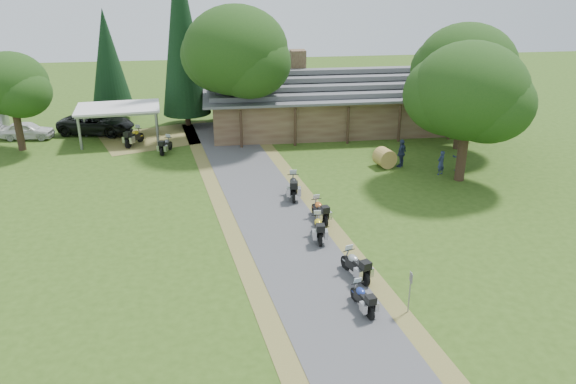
{
  "coord_description": "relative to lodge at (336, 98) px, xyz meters",
  "views": [
    {
      "loc": [
        -3.89,
        -20.21,
        12.92
      ],
      "look_at": [
        -0.26,
        6.75,
        1.6
      ],
      "focal_mm": 35.0,
      "sensor_mm": 36.0,
      "label": 1
    }
  ],
  "objects": [
    {
      "name": "person_c",
      "position": [
        2.37,
        -10.01,
        -1.34
      ],
      "size": [
        0.77,
        0.77,
        2.23
      ],
      "primitive_type": "imported",
      "rotation": [
        0.0,
        0.0,
        3.94
      ],
      "color": "navy",
      "rests_on": "ground"
    },
    {
      "name": "motorcycle_row_c",
      "position": [
        -5.06,
        -19.68,
        -1.8
      ],
      "size": [
        0.74,
        1.94,
        1.3
      ],
      "primitive_type": null,
      "rotation": [
        0.0,
        0.0,
        1.51
      ],
      "color": "gold",
      "rests_on": "ground"
    },
    {
      "name": "cedar_near",
      "position": [
        -12.11,
        2.27,
        4.71
      ],
      "size": [
        3.92,
        3.92,
        14.31
      ],
      "primitive_type": "cone",
      "color": "black",
      "rests_on": "ground"
    },
    {
      "name": "motorcycle_row_e",
      "position": [
        -5.53,
        -14.23,
        -1.72
      ],
      "size": [
        0.92,
        2.18,
        1.45
      ],
      "primitive_type": null,
      "rotation": [
        0.0,
        0.0,
        1.46
      ],
      "color": "black",
      "rests_on": "ground"
    },
    {
      "name": "oak_driveway",
      "position": [
        5.25,
        -12.88,
        2.13
      ],
      "size": [
        6.89,
        6.89,
        9.16
      ],
      "primitive_type": null,
      "color": "#143610",
      "rests_on": "ground"
    },
    {
      "name": "car_dark_suv",
      "position": [
        -19.23,
        0.73,
        -1.23
      ],
      "size": [
        4.25,
        6.88,
        2.45
      ],
      "primitive_type": "imported",
      "rotation": [
        0.0,
        0.0,
        1.32
      ],
      "color": "black",
      "rests_on": "ground"
    },
    {
      "name": "driveway",
      "position": [
        -6.5,
        -20.0,
        -2.45
      ],
      "size": [
        51.95,
        51.95,
        0.0
      ],
      "primitive_type": "plane",
      "rotation": [
        0.0,
        0.0,
        0.14
      ],
      "color": "#4A4A4D",
      "rests_on": "ground"
    },
    {
      "name": "ground",
      "position": [
        -6.0,
        -24.0,
        -2.45
      ],
      "size": [
        120.0,
        120.0,
        0.0
      ],
      "primitive_type": "plane",
      "color": "#304D15",
      "rests_on": "ground"
    },
    {
      "name": "car_white_sedan",
      "position": [
        -24.34,
        0.01,
        -1.6
      ],
      "size": [
        2.62,
        5.26,
        1.69
      ],
      "primitive_type": "imported",
      "rotation": [
        0.0,
        0.0,
        1.47
      ],
      "color": "silver",
      "rests_on": "ground"
    },
    {
      "name": "oak_silo",
      "position": [
        -23.95,
        -2.83,
        1.49
      ],
      "size": [
        5.17,
        5.17,
        7.87
      ],
      "primitive_type": null,
      "color": "#143610",
      "rests_on": "ground"
    },
    {
      "name": "carport",
      "position": [
        -17.08,
        -1.36,
        -1.13
      ],
      "size": [
        6.46,
        4.62,
        2.64
      ],
      "primitive_type": null,
      "rotation": [
        0.0,
        0.0,
        0.09
      ],
      "color": "silver",
      "rests_on": "ground"
    },
    {
      "name": "person_a",
      "position": [
        4.42,
        -11.8,
        -1.51
      ],
      "size": [
        0.65,
        0.59,
        1.88
      ],
      "primitive_type": "imported",
      "rotation": [
        0.0,
        0.0,
        3.63
      ],
      "color": "navy",
      "rests_on": "ground"
    },
    {
      "name": "motorcycle_carport_b",
      "position": [
        -13.46,
        -4.93,
        -1.84
      ],
      "size": [
        1.13,
        1.87,
        1.22
      ],
      "primitive_type": null,
      "rotation": [
        0.0,
        0.0,
        1.24
      ],
      "color": "slate",
      "rests_on": "ground"
    },
    {
      "name": "lodge",
      "position": [
        0.0,
        0.0,
        0.0
      ],
      "size": [
        21.4,
        9.4,
        4.9
      ],
      "primitive_type": null,
      "color": "brown",
      "rests_on": "ground"
    },
    {
      "name": "oak_lodge_left",
      "position": [
        -8.11,
        -2.86,
        3.07
      ],
      "size": [
        7.6,
        7.6,
        11.03
      ],
      "primitive_type": null,
      "color": "#143610",
      "rests_on": "ground"
    },
    {
      "name": "hay_bale",
      "position": [
        1.27,
        -9.86,
        -1.82
      ],
      "size": [
        1.5,
        1.42,
        1.26
      ],
      "primitive_type": "cylinder",
      "rotation": [
        1.57,
        0.0,
        0.23
      ],
      "color": "olive",
      "rests_on": "ground"
    },
    {
      "name": "sign_post",
      "position": [
        -2.69,
        -26.34,
        -1.55
      ],
      "size": [
        0.32,
        0.05,
        1.81
      ],
      "primitive_type": null,
      "color": "gray",
      "rests_on": "ground"
    },
    {
      "name": "motorcycle_row_a",
      "position": [
        -4.45,
        -25.94,
        -1.87
      ],
      "size": [
        0.89,
        1.78,
        1.16
      ],
      "primitive_type": null,
      "rotation": [
        0.0,
        0.0,
        1.78
      ],
      "color": "navy",
      "rests_on": "ground"
    },
    {
      "name": "motorcycle_carport_a",
      "position": [
        -15.93,
        -2.76,
        -1.75
      ],
      "size": [
        1.52,
        2.13,
        1.4
      ],
      "primitive_type": null,
      "rotation": [
        0.0,
        0.0,
        1.1
      ],
      "color": "yellow",
      "rests_on": "ground"
    },
    {
      "name": "oak_lodge_right",
      "position": [
        7.72,
        -6.76,
        2.41
      ],
      "size": [
        6.97,
        6.97,
        9.72
      ],
      "primitive_type": null,
      "color": "#143610",
      "rests_on": "ground"
    },
    {
      "name": "cedar_far",
      "position": [
        -18.51,
        5.06,
        2.2
      ],
      "size": [
        3.53,
        3.53,
        9.29
      ],
      "primitive_type": "cone",
      "color": "black",
      "rests_on": "ground"
    },
    {
      "name": "person_b",
      "position": [
        5.86,
        -11.32,
        -1.36
      ],
      "size": [
        0.7,
        0.57,
        2.19
      ],
      "primitive_type": "imported",
      "rotation": [
        0.0,
        0.0,
        2.92
      ],
      "color": "navy",
      "rests_on": "ground"
    },
    {
      "name": "motorcycle_row_b",
      "position": [
        -4.14,
        -23.48,
        -1.79
      ],
      "size": [
        1.21,
        2.02,
        1.31
      ],
      "primitive_type": null,
      "rotation": [
        0.0,
        0.0,
        1.9
      ],
      "color": "#9A9DA1",
      "rests_on": "ground"
    },
    {
      "name": "motorcycle_row_d",
      "position": [
        -4.59,
        -17.57,
        -1.82
      ],
      "size": [
        0.94,
        1.93,
        1.27
      ],
      "primitive_type": null,
      "rotation": [
        0.0,
        0.0,
        1.76
      ],
      "color": "#CC6324",
      "rests_on": "ground"
    }
  ]
}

